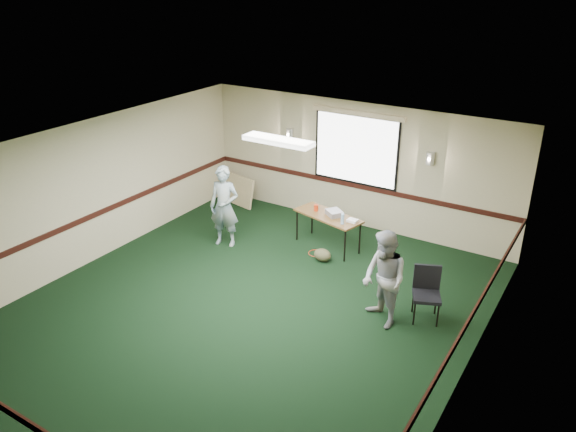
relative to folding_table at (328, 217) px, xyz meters
The scene contains 13 objects.
ground 2.79m from the folding_table, 91.22° to the right, with size 8.00×8.00×0.00m, color black.
room_shell 1.10m from the folding_table, 95.62° to the right, with size 8.00×8.02×8.00m.
folding_table is the anchor object (origin of this frame).
projector 0.16m from the folding_table, 21.80° to the left, with size 0.32×0.26×0.11m, color gray.
game_console 0.55m from the folding_table, ahead, with size 0.19×0.16×0.05m, color white.
red_cup 0.33m from the folding_table, 169.62° to the left, with size 0.09×0.09×0.13m, color red.
water_bottle 0.51m from the folding_table, 27.97° to the right, with size 0.06×0.06×0.21m, color #84B2D8.
duffel_bag 0.81m from the folding_table, 70.62° to the right, with size 0.35×0.26×0.24m, color #423F25.
cable_coil 0.75m from the folding_table, 95.92° to the right, with size 0.31×0.31×0.02m, color #B63516.
folded_table 3.19m from the folding_table, 163.73° to the left, with size 1.36×0.06×0.70m, color tan.
conference_chair 2.84m from the folding_table, 28.28° to the right, with size 0.57×0.58×0.88m.
person_left 2.07m from the folding_table, 151.46° to the right, with size 0.61×0.40×1.66m, color #3D6387.
person_right 2.73m from the folding_table, 43.43° to the right, with size 0.77×0.60×1.58m, color #7F95C7.
Camera 1 is at (4.73, -6.30, 5.21)m, focal length 35.00 mm.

